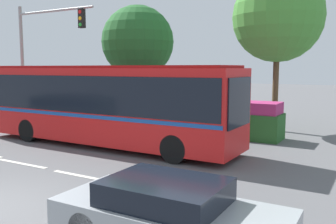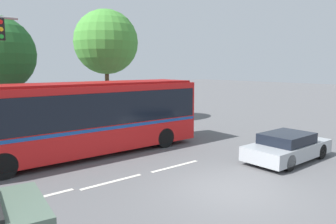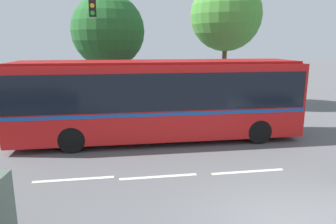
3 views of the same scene
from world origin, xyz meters
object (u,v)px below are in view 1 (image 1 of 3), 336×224
Objects in this scene: traffic_light_pole at (39,48)px; street_tree_centre at (278,17)px; city_bus at (104,100)px; sedan_foreground at (169,214)px; street_tree_left at (138,42)px.

street_tree_centre is (11.01, 5.59, 1.52)m from traffic_light_pole.
traffic_light_pole is at bearing 164.55° from city_bus.
city_bus is 1.82× the size of traffic_light_pole.
street_tree_centre is (5.31, 7.22, 3.89)m from city_bus.
city_bus is at bearing 136.62° from sedan_foreground.
traffic_light_pole is at bearing 147.19° from sedan_foreground.
traffic_light_pole is 12.44m from street_tree_centre.
traffic_light_pole reaches higher than city_bus.
sedan_foreground is 0.54× the size of street_tree_centre.
street_tree_left reaches higher than city_bus.
street_tree_centre is (-1.41, 13.50, 5.20)m from sedan_foreground.
city_bus is at bearing -69.29° from street_tree_left.
city_bus is 9.77m from street_tree_centre.
sedan_foreground is (6.72, -6.28, -1.31)m from city_bus.
street_tree_centre reaches higher than traffic_light_pole.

